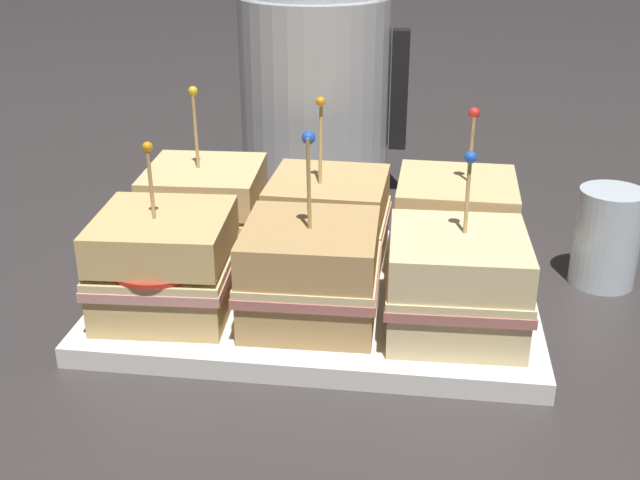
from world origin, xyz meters
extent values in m
plane|color=#383333|center=(0.00, 0.00, 0.00)|extent=(6.00, 6.00, 0.00)
cube|color=white|center=(0.00, 0.00, 0.01)|extent=(0.39, 0.28, 0.01)
cube|color=white|center=(0.00, 0.00, 0.01)|extent=(0.39, 0.28, 0.01)
cube|color=tan|center=(-0.12, -0.06, 0.04)|extent=(0.11, 0.11, 0.03)
cube|color=tan|center=(-0.12, -0.06, 0.06)|extent=(0.12, 0.12, 0.01)
cube|color=beige|center=(-0.12, -0.06, 0.06)|extent=(0.12, 0.12, 0.01)
cylinder|color=red|center=(-0.12, -0.08, 0.07)|extent=(0.08, 0.08, 0.00)
cube|color=#E0B771|center=(-0.12, -0.06, 0.09)|extent=(0.11, 0.11, 0.03)
cylinder|color=tan|center=(-0.13, -0.07, 0.13)|extent=(0.00, 0.01, 0.07)
sphere|color=orange|center=(-0.13, -0.07, 0.17)|extent=(0.01, 0.01, 0.01)
cube|color=tan|center=(0.00, -0.06, 0.04)|extent=(0.11, 0.11, 0.03)
cube|color=#B26B60|center=(0.00, -0.06, 0.06)|extent=(0.12, 0.12, 0.01)
cube|color=beige|center=(0.00, -0.06, 0.06)|extent=(0.11, 0.11, 0.01)
cube|color=tan|center=(0.00, -0.06, 0.08)|extent=(0.11, 0.11, 0.03)
cylinder|color=tan|center=(0.00, -0.07, 0.13)|extent=(0.00, 0.01, 0.09)
sphere|color=blue|center=(0.00, -0.07, 0.18)|extent=(0.01, 0.01, 0.01)
cube|color=beige|center=(0.12, -0.06, 0.04)|extent=(0.11, 0.11, 0.03)
cube|color=#B26B60|center=(0.12, -0.06, 0.06)|extent=(0.12, 0.12, 0.01)
cube|color=beige|center=(0.12, -0.06, 0.06)|extent=(0.11, 0.11, 0.01)
cube|color=beige|center=(0.12, -0.06, 0.08)|extent=(0.11, 0.11, 0.03)
cylinder|color=tan|center=(0.12, -0.05, 0.13)|extent=(0.00, 0.01, 0.07)
sphere|color=blue|center=(0.12, -0.05, 0.16)|extent=(0.01, 0.01, 0.01)
cube|color=#DBB77A|center=(-0.12, 0.06, 0.04)|extent=(0.11, 0.11, 0.03)
cube|color=tan|center=(-0.12, 0.06, 0.06)|extent=(0.12, 0.12, 0.01)
cube|color=beige|center=(-0.12, 0.06, 0.06)|extent=(0.12, 0.12, 0.01)
cylinder|color=red|center=(-0.12, 0.04, 0.07)|extent=(0.07, 0.07, 0.00)
cube|color=#E8C281|center=(-0.12, 0.06, 0.09)|extent=(0.11, 0.11, 0.03)
cylinder|color=tan|center=(-0.13, 0.06, 0.14)|extent=(0.00, 0.01, 0.09)
sphere|color=yellow|center=(-0.13, 0.06, 0.18)|extent=(0.01, 0.01, 0.01)
cube|color=tan|center=(0.00, 0.06, 0.04)|extent=(0.11, 0.11, 0.03)
cube|color=tan|center=(0.00, 0.06, 0.06)|extent=(0.12, 0.12, 0.01)
cube|color=beige|center=(0.00, 0.06, 0.06)|extent=(0.11, 0.11, 0.01)
cube|color=tan|center=(0.00, 0.06, 0.08)|extent=(0.11, 0.11, 0.03)
cylinder|color=tan|center=(-0.01, 0.05, 0.13)|extent=(0.00, 0.01, 0.09)
sphere|color=orange|center=(-0.01, 0.05, 0.18)|extent=(0.01, 0.01, 0.01)
cube|color=#DBB77A|center=(0.12, 0.06, 0.04)|extent=(0.11, 0.11, 0.03)
cube|color=tan|center=(0.12, 0.06, 0.06)|extent=(0.12, 0.12, 0.01)
cube|color=beige|center=(0.12, 0.06, 0.06)|extent=(0.11, 0.11, 0.01)
cylinder|color=red|center=(0.12, 0.04, 0.07)|extent=(0.07, 0.07, 0.00)
cube|color=#E8C281|center=(0.12, 0.06, 0.09)|extent=(0.11, 0.11, 0.03)
cylinder|color=tan|center=(0.13, 0.06, 0.13)|extent=(0.00, 0.01, 0.08)
sphere|color=red|center=(0.13, 0.06, 0.17)|extent=(0.01, 0.01, 0.01)
cylinder|color=#B7BABF|center=(-0.05, 0.31, 0.12)|extent=(0.18, 0.18, 0.24)
cube|color=black|center=(0.06, 0.31, 0.13)|extent=(0.02, 0.02, 0.14)
cylinder|color=silver|center=(0.27, 0.08, 0.05)|extent=(0.06, 0.06, 0.10)
camera|label=1|loc=(0.09, -0.65, 0.35)|focal=45.00mm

